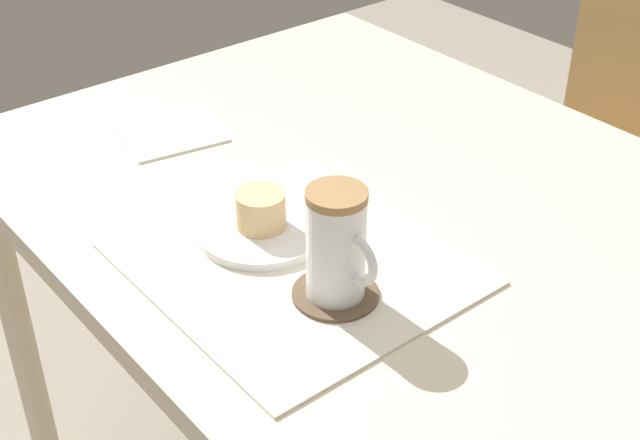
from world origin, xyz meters
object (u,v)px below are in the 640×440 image
object	(u,v)px
wooden_chair	(619,151)
dining_table	(418,265)
pastry_plate	(262,229)
coffee_mug	(337,244)
pastry	(261,210)

from	to	relation	value
wooden_chair	dining_table	bearing A→B (deg)	96.82
dining_table	wooden_chair	xyz separation A→B (m)	(-0.17, 0.76, -0.16)
pastry_plate	coffee_mug	size ratio (longest dim) A/B	1.23
dining_table	coffee_mug	xyz separation A→B (m)	(0.06, -0.19, 0.15)
wooden_chair	coffee_mug	size ratio (longest dim) A/B	6.73
dining_table	pastry_plate	bearing A→B (deg)	-119.94
pastry_plate	pastry	world-z (taller)	pastry
pastry	wooden_chair	bearing A→B (deg)	94.02
pastry_plate	pastry	bearing A→B (deg)	0.00
wooden_chair	coffee_mug	world-z (taller)	wooden_chair
dining_table	pastry	size ratio (longest dim) A/B	20.70
pastry_plate	pastry	size ratio (longest dim) A/B	2.66
dining_table	wooden_chair	bearing A→B (deg)	102.86
coffee_mug	dining_table	bearing A→B (deg)	106.06
wooden_chair	pastry	bearing A→B (deg)	87.98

